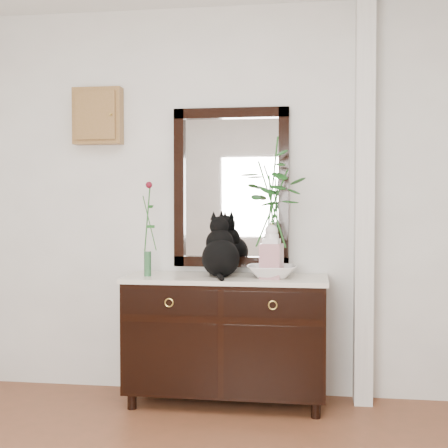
% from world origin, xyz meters
% --- Properties ---
extents(wall_back, '(3.60, 0.04, 2.70)m').
position_xyz_m(wall_back, '(0.00, 1.98, 1.35)').
color(wall_back, silver).
rests_on(wall_back, ground).
extents(pilaster, '(0.12, 0.20, 2.70)m').
position_xyz_m(pilaster, '(1.00, 1.90, 1.35)').
color(pilaster, silver).
rests_on(pilaster, ground).
extents(sideboard, '(1.33, 0.52, 0.82)m').
position_xyz_m(sideboard, '(0.10, 1.73, 0.47)').
color(sideboard, black).
rests_on(sideboard, ground).
extents(wall_mirror, '(0.80, 0.06, 1.10)m').
position_xyz_m(wall_mirror, '(0.10, 1.97, 1.44)').
color(wall_mirror, black).
rests_on(wall_mirror, wall_back).
extents(key_cabinet, '(0.35, 0.10, 0.40)m').
position_xyz_m(key_cabinet, '(-0.85, 1.94, 1.95)').
color(key_cabinet, brown).
rests_on(key_cabinet, wall_back).
extents(cat, '(0.37, 0.41, 0.41)m').
position_xyz_m(cat, '(0.06, 1.73, 1.05)').
color(cat, black).
rests_on(cat, sideboard).
extents(lotus_bowl, '(0.34, 0.34, 0.08)m').
position_xyz_m(lotus_bowl, '(0.40, 1.71, 0.89)').
color(lotus_bowl, white).
rests_on(lotus_bowl, sideboard).
extents(vase_branches, '(0.44, 0.44, 0.91)m').
position_xyz_m(vase_branches, '(0.40, 1.71, 1.32)').
color(vase_branches, silver).
rests_on(vase_branches, lotus_bowl).
extents(bud_vase_rose, '(0.09, 0.09, 0.64)m').
position_xyz_m(bud_vase_rose, '(-0.42, 1.67, 1.17)').
color(bud_vase_rose, '#2F6039').
rests_on(bud_vase_rose, sideboard).
extents(ginger_jar, '(0.15, 0.15, 0.36)m').
position_xyz_m(ginger_jar, '(0.40, 1.67, 1.03)').
color(ginger_jar, silver).
rests_on(ginger_jar, sideboard).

